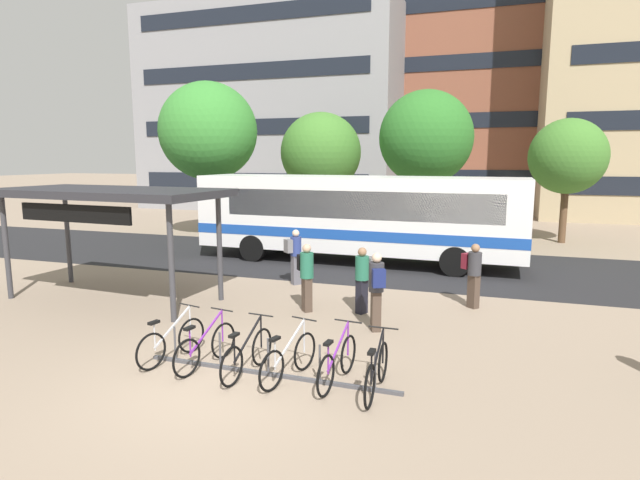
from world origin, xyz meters
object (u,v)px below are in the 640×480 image
object	(u,v)px
street_tree_1	(568,157)
parked_bicycle_silver_0	(172,342)
commuter_grey_pack_3	(295,253)
street_tree_3	(426,138)
parked_bicycle_black_2	(247,354)
commuter_navy_pack_0	(377,286)
city_bus	(355,215)
commuter_black_pack_4	(306,273)
commuter_grey_pack_1	(363,275)
parked_bicycle_purple_1	(206,347)
parked_bicycle_silver_3	(289,359)
street_tree_2	(321,153)
parked_bicycle_black_5	(377,372)
street_tree_0	(208,131)
parked_bicycle_purple_4	(338,363)
commuter_maroon_pack_2	(473,271)
transit_shelter	(108,196)

from	to	relation	value
street_tree_1	parked_bicycle_silver_0	bearing A→B (deg)	-116.74
commuter_grey_pack_3	street_tree_3	bearing A→B (deg)	28.32
parked_bicycle_black_2	commuter_navy_pack_0	bearing A→B (deg)	-23.55
city_bus	commuter_black_pack_4	world-z (taller)	city_bus
commuter_black_pack_4	street_tree_3	size ratio (longest dim) A/B	0.24
parked_bicycle_silver_0	commuter_grey_pack_1	world-z (taller)	commuter_grey_pack_1
parked_bicycle_black_2	commuter_grey_pack_3	world-z (taller)	commuter_grey_pack_3
parked_bicycle_silver_0	street_tree_1	size ratio (longest dim) A/B	0.30
parked_bicycle_purple_1	street_tree_1	xyz separation A→B (m)	(8.13, 17.73, 3.54)
city_bus	parked_bicycle_silver_0	size ratio (longest dim) A/B	7.15
commuter_grey_pack_3	commuter_black_pack_4	size ratio (longest dim) A/B	0.98
commuter_grey_pack_1	commuter_black_pack_4	size ratio (longest dim) A/B	0.97
parked_bicycle_silver_3	commuter_grey_pack_3	bearing A→B (deg)	33.08
city_bus	parked_bicycle_purple_1	size ratio (longest dim) A/B	7.09
parked_bicycle_black_2	street_tree_2	xyz separation A→B (m)	(-4.63, 18.25, 3.77)
commuter_black_pack_4	parked_bicycle_silver_0	bearing A→B (deg)	-60.61
parked_bicycle_black_2	parked_bicycle_black_5	distance (m)	2.36
street_tree_1	commuter_black_pack_4	bearing A→B (deg)	-118.71
parked_bicycle_black_2	parked_bicycle_silver_3	distance (m)	0.79
commuter_grey_pack_1	street_tree_3	world-z (taller)	street_tree_3
street_tree_3	commuter_black_pack_4	bearing A→B (deg)	-94.80
street_tree_0	parked_bicycle_purple_4	bearing A→B (deg)	-52.98
parked_bicycle_purple_4	commuter_black_pack_4	distance (m)	4.38
parked_bicycle_silver_3	parked_bicycle_purple_4	bearing A→B (deg)	-70.05
commuter_maroon_pack_2	commuter_grey_pack_3	world-z (taller)	commuter_grey_pack_3
transit_shelter	parked_bicycle_black_5	bearing A→B (deg)	-19.05
parked_bicycle_silver_0	street_tree_0	size ratio (longest dim) A/B	0.23
city_bus	street_tree_2	size ratio (longest dim) A/B	1.93
city_bus	street_tree_2	bearing A→B (deg)	-61.80
commuter_grey_pack_1	commuter_black_pack_4	bearing A→B (deg)	-51.18
commuter_black_pack_4	street_tree_2	bearing A→B (deg)	155.39
commuter_black_pack_4	commuter_navy_pack_0	bearing A→B (deg)	22.94
city_bus	parked_bicycle_silver_3	bearing A→B (deg)	99.93
commuter_grey_pack_1	commuter_black_pack_4	world-z (taller)	commuter_black_pack_4
city_bus	street_tree_2	distance (m)	9.00
parked_bicycle_silver_0	street_tree_1	distance (m)	20.10
parked_bicycle_purple_4	commuter_grey_pack_1	distance (m)	4.23
parked_bicycle_purple_1	commuter_navy_pack_0	world-z (taller)	commuter_navy_pack_0
parked_bicycle_silver_0	commuter_navy_pack_0	xyz separation A→B (m)	(3.36, 2.91, 0.65)
parked_bicycle_silver_0	commuter_navy_pack_0	bearing A→B (deg)	-36.51
commuter_grey_pack_1	street_tree_1	world-z (taller)	street_tree_1
parked_bicycle_black_5	street_tree_3	size ratio (longest dim) A/B	0.24
commuter_maroon_pack_2	commuter_black_pack_4	size ratio (longest dim) A/B	0.97
parked_bicycle_purple_4	commuter_grey_pack_1	world-z (taller)	commuter_grey_pack_1
parked_bicycle_black_2	commuter_grey_pack_3	xyz separation A→B (m)	(-1.60, 6.52, 0.61)
city_bus	commuter_grey_pack_1	distance (m)	6.49
parked_bicycle_silver_0	parked_bicycle_black_2	world-z (taller)	same
commuter_grey_pack_1	street_tree_3	distance (m)	14.34
parked_bicycle_silver_3	commuter_black_pack_4	bearing A→B (deg)	28.44
parked_bicycle_black_2	commuter_navy_pack_0	size ratio (longest dim) A/B	0.96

